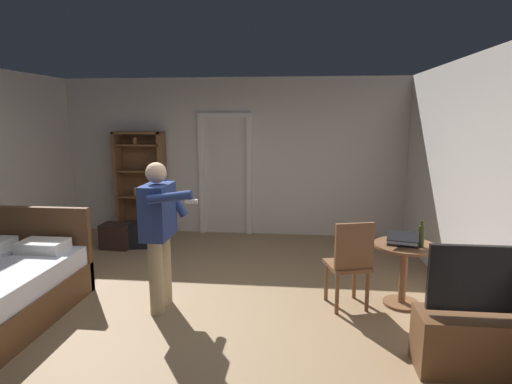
# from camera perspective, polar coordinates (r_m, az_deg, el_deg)

# --- Properties ---
(ground_plane) EXTENTS (6.66, 6.66, 0.00)m
(ground_plane) POSITION_cam_1_polar(r_m,az_deg,el_deg) (4.81, -9.00, -15.41)
(ground_plane) COLOR #997A56
(wall_back) EXTENTS (6.18, 0.12, 2.72)m
(wall_back) POSITION_cam_1_polar(r_m,az_deg,el_deg) (7.39, -3.16, 4.78)
(wall_back) COLOR silver
(wall_back) RESTS_ON ground_plane
(wall_right) EXTENTS (0.12, 6.30, 2.72)m
(wall_right) POSITION_cam_1_polar(r_m,az_deg,el_deg) (4.63, 29.62, 0.06)
(wall_right) COLOR silver
(wall_right) RESTS_ON ground_plane
(doorway_frame) EXTENTS (0.93, 0.08, 2.13)m
(doorway_frame) POSITION_cam_1_polar(r_m,az_deg,el_deg) (7.35, -4.24, 3.64)
(doorway_frame) COLOR white
(doorway_frame) RESTS_ON ground_plane
(bookshelf) EXTENTS (0.86, 0.32, 1.81)m
(bookshelf) POSITION_cam_1_polar(r_m,az_deg,el_deg) (7.64, -15.37, 1.66)
(bookshelf) COLOR brown
(bookshelf) RESTS_ON ground_plane
(tv_flatscreen) EXTENTS (1.03, 0.40, 1.09)m
(tv_flatscreen) POSITION_cam_1_polar(r_m,az_deg,el_deg) (4.04, 28.43, -16.87)
(tv_flatscreen) COLOR brown
(tv_flatscreen) RESTS_ON ground_plane
(side_table) EXTENTS (0.67, 0.67, 0.70)m
(side_table) POSITION_cam_1_polar(r_m,az_deg,el_deg) (4.94, 19.51, -9.23)
(side_table) COLOR brown
(side_table) RESTS_ON ground_plane
(laptop) EXTENTS (0.39, 0.39, 0.16)m
(laptop) POSITION_cam_1_polar(r_m,az_deg,el_deg) (4.81, 19.35, -6.28)
(laptop) COLOR black
(laptop) RESTS_ON side_table
(bottle_on_table) EXTENTS (0.06, 0.06, 0.29)m
(bottle_on_table) POSITION_cam_1_polar(r_m,az_deg,el_deg) (4.80, 21.62, -5.57)
(bottle_on_table) COLOR #39441B
(bottle_on_table) RESTS_ON side_table
(wooden_chair) EXTENTS (0.52, 0.52, 0.99)m
(wooden_chair) POSITION_cam_1_polar(r_m,az_deg,el_deg) (4.65, 12.69, -9.18)
(wooden_chair) COLOR brown
(wooden_chair) RESTS_ON ground_plane
(person_blue_shirt) EXTENTS (0.64, 0.62, 1.61)m
(person_blue_shirt) POSITION_cam_1_polar(r_m,az_deg,el_deg) (4.56, -13.05, -4.46)
(person_blue_shirt) COLOR tan
(person_blue_shirt) RESTS_ON ground_plane
(suitcase_dark) EXTENTS (0.48, 0.35, 0.40)m
(suitcase_dark) POSITION_cam_1_polar(r_m,az_deg,el_deg) (7.04, -18.45, -5.70)
(suitcase_dark) COLOR black
(suitcase_dark) RESTS_ON ground_plane
(suitcase_small) EXTENTS (0.55, 0.44, 0.39)m
(suitcase_small) POSITION_cam_1_polar(r_m,az_deg,el_deg) (7.03, -15.80, -5.61)
(suitcase_small) COLOR black
(suitcase_small) RESTS_ON ground_plane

